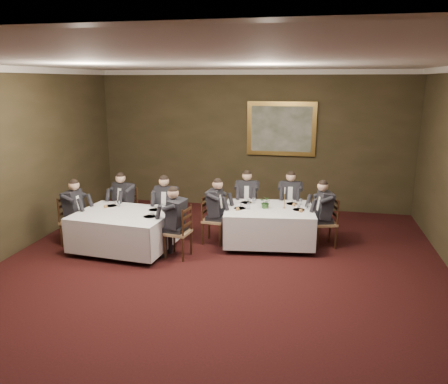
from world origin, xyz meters
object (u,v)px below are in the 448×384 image
(diner_main_backright, at_px, (290,208))
(diner_sec_endleft, at_px, (73,220))
(chair_main_backleft, at_px, (247,217))
(diner_main_endleft, at_px, (214,219))
(diner_main_backleft, at_px, (247,207))
(centerpiece, at_px, (266,202))
(chair_main_backright, at_px, (289,218))
(chair_sec_backright, at_px, (167,224))
(diner_sec_backright, at_px, (166,214))
(diner_sec_backleft, at_px, (125,210))
(chair_sec_endright, at_px, (179,243))
(candlestick, at_px, (285,200))
(chair_main_endleft, at_px, (214,229))
(painting, at_px, (281,129))
(table_main, at_px, (269,223))
(diner_sec_endright, at_px, (178,231))
(table_second, at_px, (124,228))
(diner_main_endright, at_px, (325,222))
(chair_main_endright, at_px, (325,232))
(chair_sec_backleft, at_px, (126,220))
(chair_sec_endleft, at_px, (74,231))

(diner_main_backright, xyz_separation_m, diner_sec_endleft, (-4.23, -1.74, 0.00))
(chair_main_backleft, bearing_deg, diner_main_endleft, 56.98)
(diner_main_backleft, relative_size, centerpiece, 4.97)
(chair_main_backright, relative_size, diner_main_backright, 0.74)
(chair_sec_backright, relative_size, diner_sec_backright, 0.74)
(diner_sec_backleft, relative_size, chair_sec_endright, 1.35)
(candlestick, bearing_deg, chair_main_endleft, -171.90)
(chair_sec_endright, bearing_deg, diner_sec_backright, 38.63)
(candlestick, distance_m, painting, 2.81)
(diner_sec_backleft, bearing_deg, table_main, -162.36)
(chair_main_endleft, relative_size, painting, 0.58)
(diner_sec_backright, xyz_separation_m, chair_sec_endright, (0.58, -0.98, -0.23))
(diner_sec_endright, bearing_deg, chair_main_endleft, -20.82)
(diner_main_backleft, relative_size, diner_main_endleft, 1.00)
(table_second, height_order, diner_sec_endright, diner_sec_endright)
(diner_sec_backright, height_order, chair_sec_endright, diner_sec_backright)
(diner_main_endleft, relative_size, chair_sec_backright, 1.35)
(diner_sec_backright, bearing_deg, diner_main_backleft, -152.23)
(chair_main_backleft, height_order, painting, painting)
(chair_main_backright, distance_m, diner_main_endleft, 1.84)
(diner_main_endright, xyz_separation_m, centerpiece, (-1.17, -0.15, 0.39))
(chair_main_backleft, bearing_deg, candlestick, 133.42)
(table_second, xyz_separation_m, chair_sec_backright, (0.57, 0.88, -0.17))
(chair_main_backright, bearing_deg, table_main, 68.68)
(chair_main_backleft, bearing_deg, chair_sec_backright, 23.58)
(diner_main_backright, xyz_separation_m, chair_main_endright, (0.75, -0.81, -0.23))
(diner_main_endright, height_order, diner_sec_endright, same)
(chair_sec_backleft, bearing_deg, chair_main_endright, -160.36)
(diner_sec_backleft, distance_m, diner_sec_endright, 1.87)
(centerpiece, relative_size, candlestick, 0.61)
(chair_sec_endleft, height_order, diner_sec_endleft, diner_sec_endleft)
(diner_main_backleft, height_order, candlestick, diner_main_backleft)
(table_second, distance_m, painting, 4.74)
(chair_sec_backleft, height_order, chair_sec_endright, same)
(diner_sec_endright, bearing_deg, candlestick, -52.34)
(diner_sec_endright, bearing_deg, table_second, 92.95)
(chair_main_endright, height_order, diner_sec_backleft, diner_sec_backleft)
(diner_sec_backright, relative_size, centerpiece, 4.97)
(candlestick, bearing_deg, diner_sec_endleft, -168.29)
(chair_sec_endright, height_order, painting, painting)
(chair_main_backright, distance_m, centerpiece, 1.23)
(chair_main_endright, relative_size, candlestick, 2.25)
(diner_main_backright, relative_size, diner_sec_backleft, 1.00)
(diner_main_backleft, height_order, diner_sec_endright, same)
(diner_main_endright, distance_m, chair_sec_endright, 2.92)
(diner_main_endleft, relative_size, diner_sec_backright, 1.00)
(diner_sec_endright, distance_m, candlestick, 2.21)
(chair_sec_endright, relative_size, centerpiece, 3.70)
(diner_sec_endleft, bearing_deg, chair_sec_endright, 86.04)
(table_main, xyz_separation_m, centerpiece, (-0.07, -0.02, 0.45))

